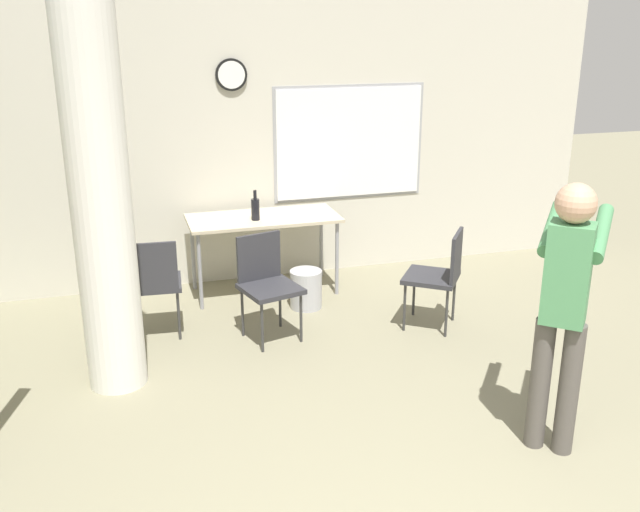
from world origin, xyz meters
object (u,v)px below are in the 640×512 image
object	(u,v)px
chair_table_front	(267,279)
chair_table_left	(154,280)
person_playing_side	(565,298)
folding_table	(263,223)
bottle_on_table	(255,209)
chair_mid_room	(440,272)

from	to	relation	value
chair_table_front	chair_table_left	size ratio (longest dim) A/B	1.00
chair_table_front	person_playing_side	xyz separation A→B (m)	(1.35, -2.09, 0.49)
folding_table	bottle_on_table	size ratio (longest dim) A/B	5.02
person_playing_side	bottle_on_table	bearing A→B (deg)	112.61
bottle_on_table	chair_mid_room	bearing A→B (deg)	-40.34
chair_table_left	person_playing_side	size ratio (longest dim) A/B	0.51
chair_table_left	folding_table	bearing A→B (deg)	34.39
bottle_on_table	chair_table_left	xyz separation A→B (m)	(-1.00, -0.65, -0.36)
chair_table_left	chair_mid_room	bearing A→B (deg)	-11.89
bottle_on_table	person_playing_side	size ratio (longest dim) A/B	0.17
folding_table	person_playing_side	size ratio (longest dim) A/B	0.84
folding_table	bottle_on_table	distance (m)	0.21
chair_mid_room	person_playing_side	size ratio (longest dim) A/B	0.51
chair_mid_room	person_playing_side	world-z (taller)	person_playing_side
chair_table_front	chair_table_left	bearing A→B (deg)	163.85
chair_table_front	chair_mid_room	size ratio (longest dim) A/B	1.00
person_playing_side	chair_mid_room	bearing A→B (deg)	86.81
chair_mid_room	person_playing_side	bearing A→B (deg)	-93.19
chair_table_front	person_playing_side	size ratio (longest dim) A/B	0.51
bottle_on_table	chair_mid_room	world-z (taller)	bottle_on_table
person_playing_side	folding_table	bearing A→B (deg)	110.55
chair_table_front	chair_mid_room	bearing A→B (deg)	-9.21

